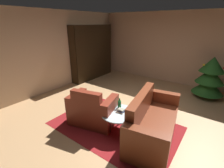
{
  "coord_description": "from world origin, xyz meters",
  "views": [
    {
      "loc": [
        1.65,
        -2.98,
        2.25
      ],
      "look_at": [
        -0.44,
        -0.13,
        0.88
      ],
      "focal_mm": 25.56,
      "sensor_mm": 36.0,
      "label": 1
    }
  ],
  "objects_px": {
    "coffee_table": "(119,114)",
    "book_stack_on_table": "(121,111)",
    "bookshelf_unit": "(95,52)",
    "bottle_on_table": "(119,104)",
    "couch_red": "(152,123)",
    "decorated_tree": "(210,77)",
    "armchair_red": "(92,111)"
  },
  "relations": [
    {
      "from": "bookshelf_unit",
      "to": "coffee_table",
      "type": "distance_m",
      "value": 3.88
    },
    {
      "from": "couch_red",
      "to": "book_stack_on_table",
      "type": "distance_m",
      "value": 0.69
    },
    {
      "from": "bookshelf_unit",
      "to": "decorated_tree",
      "type": "bearing_deg",
      "value": 7.52
    },
    {
      "from": "couch_red",
      "to": "coffee_table",
      "type": "distance_m",
      "value": 0.72
    },
    {
      "from": "decorated_tree",
      "to": "coffee_table",
      "type": "bearing_deg",
      "value": -113.61
    },
    {
      "from": "bookshelf_unit",
      "to": "bottle_on_table",
      "type": "distance_m",
      "value": 3.66
    },
    {
      "from": "coffee_table",
      "to": "book_stack_on_table",
      "type": "distance_m",
      "value": 0.09
    },
    {
      "from": "coffee_table",
      "to": "bottle_on_table",
      "type": "xyz_separation_m",
      "value": [
        -0.1,
        0.19,
        0.13
      ]
    },
    {
      "from": "bookshelf_unit",
      "to": "decorated_tree",
      "type": "xyz_separation_m",
      "value": [
        4.23,
        0.56,
        -0.41
      ]
    },
    {
      "from": "coffee_table",
      "to": "decorated_tree",
      "type": "relative_size",
      "value": 0.59
    },
    {
      "from": "armchair_red",
      "to": "bottle_on_table",
      "type": "height_order",
      "value": "armchair_red"
    },
    {
      "from": "bookshelf_unit",
      "to": "decorated_tree",
      "type": "height_order",
      "value": "bookshelf_unit"
    },
    {
      "from": "bookshelf_unit",
      "to": "coffee_table",
      "type": "height_order",
      "value": "bookshelf_unit"
    },
    {
      "from": "bookshelf_unit",
      "to": "couch_red",
      "type": "xyz_separation_m",
      "value": [
        3.57,
        -2.25,
        -0.76
      ]
    },
    {
      "from": "armchair_red",
      "to": "decorated_tree",
      "type": "relative_size",
      "value": 0.9
    },
    {
      "from": "armchair_red",
      "to": "bottle_on_table",
      "type": "distance_m",
      "value": 0.66
    },
    {
      "from": "book_stack_on_table",
      "to": "decorated_tree",
      "type": "height_order",
      "value": "decorated_tree"
    },
    {
      "from": "couch_red",
      "to": "coffee_table",
      "type": "bearing_deg",
      "value": -160.36
    },
    {
      "from": "bottle_on_table",
      "to": "book_stack_on_table",
      "type": "bearing_deg",
      "value": -45.74
    },
    {
      "from": "armchair_red",
      "to": "book_stack_on_table",
      "type": "distance_m",
      "value": 0.7
    },
    {
      "from": "bookshelf_unit",
      "to": "couch_red",
      "type": "height_order",
      "value": "bookshelf_unit"
    },
    {
      "from": "armchair_red",
      "to": "coffee_table",
      "type": "xyz_separation_m",
      "value": [
        0.64,
        0.14,
        0.07
      ]
    },
    {
      "from": "armchair_red",
      "to": "book_stack_on_table",
      "type": "xyz_separation_m",
      "value": [
        0.66,
        0.2,
        0.14
      ]
    },
    {
      "from": "bookshelf_unit",
      "to": "couch_red",
      "type": "bearing_deg",
      "value": -32.16
    },
    {
      "from": "book_stack_on_table",
      "to": "couch_red",
      "type": "bearing_deg",
      "value": 15.71
    },
    {
      "from": "coffee_table",
      "to": "book_stack_on_table",
      "type": "bearing_deg",
      "value": 69.32
    },
    {
      "from": "decorated_tree",
      "to": "couch_red",
      "type": "bearing_deg",
      "value": -103.22
    },
    {
      "from": "armchair_red",
      "to": "book_stack_on_table",
      "type": "bearing_deg",
      "value": 16.7
    },
    {
      "from": "bookshelf_unit",
      "to": "book_stack_on_table",
      "type": "xyz_separation_m",
      "value": [
        2.92,
        -2.43,
        -0.61
      ]
    },
    {
      "from": "book_stack_on_table",
      "to": "bottle_on_table",
      "type": "relative_size",
      "value": 0.79
    },
    {
      "from": "bookshelf_unit",
      "to": "coffee_table",
      "type": "xyz_separation_m",
      "value": [
        2.9,
        -2.49,
        -0.68
      ]
    },
    {
      "from": "bookshelf_unit",
      "to": "bottle_on_table",
      "type": "relative_size",
      "value": 9.28
    }
  ]
}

